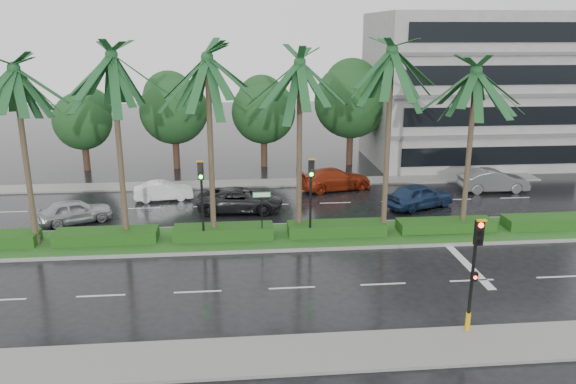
{
  "coord_description": "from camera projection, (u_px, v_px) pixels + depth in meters",
  "views": [
    {
      "loc": [
        -2.21,
        -26.86,
        10.65
      ],
      "look_at": [
        0.44,
        1.5,
        2.41
      ],
      "focal_mm": 35.0,
      "sensor_mm": 36.0,
      "label": 1
    }
  ],
  "objects": [
    {
      "name": "building",
      "position": [
        470.0,
        89.0,
        45.92
      ],
      "size": [
        16.0,
        10.0,
        12.0
      ],
      "primitive_type": "cube",
      "color": "gray",
      "rests_on": "ground"
    },
    {
      "name": "lane_markings",
      "position": [
        342.0,
        246.0,
        28.71
      ],
      "size": [
        34.0,
        13.06,
        0.01
      ],
      "color": "silver",
      "rests_on": "ground"
    },
    {
      "name": "signal_median_left",
      "position": [
        202.0,
        190.0,
        27.94
      ],
      "size": [
        0.34,
        0.42,
        4.36
      ],
      "color": "black",
      "rests_on": "median"
    },
    {
      "name": "car_red",
      "position": [
        335.0,
        179.0,
        38.73
      ],
      "size": [
        3.28,
        5.49,
        1.49
      ],
      "primitive_type": "imported",
      "rotation": [
        0.0,
        0.0,
        1.82
      ],
      "color": "maroon",
      "rests_on": "ground"
    },
    {
      "name": "signal_near",
      "position": [
        474.0,
        271.0,
        19.71
      ],
      "size": [
        0.34,
        0.45,
        4.36
      ],
      "color": "black",
      "rests_on": "near_sidewalk"
    },
    {
      "name": "far_sidewalk",
      "position": [
        268.0,
        183.0,
        40.31
      ],
      "size": [
        40.0,
        2.0,
        0.12
      ],
      "primitive_type": "cube",
      "color": "gray",
      "rests_on": "ground"
    },
    {
      "name": "median",
      "position": [
        281.0,
        237.0,
        29.78
      ],
      "size": [
        36.0,
        4.0,
        0.15
      ],
      "color": "gray",
      "rests_on": "ground"
    },
    {
      "name": "car_darkgrey",
      "position": [
        240.0,
        200.0,
        34.13
      ],
      "size": [
        2.7,
        5.3,
        1.43
      ],
      "primitive_type": "imported",
      "rotation": [
        0.0,
        0.0,
        1.51
      ],
      "color": "#242427",
      "rests_on": "ground"
    },
    {
      "name": "near_sidewalk",
      "position": [
        307.0,
        354.0,
        19.08
      ],
      "size": [
        40.0,
        2.4,
        0.12
      ],
      "primitive_type": "cube",
      "color": "gray",
      "rests_on": "ground"
    },
    {
      "name": "signal_median_right",
      "position": [
        311.0,
        187.0,
        28.44
      ],
      "size": [
        0.34,
        0.42,
        4.36
      ],
      "color": "black",
      "rests_on": "median"
    },
    {
      "name": "car_blue",
      "position": [
        419.0,
        196.0,
        34.77
      ],
      "size": [
        3.48,
        4.86,
        1.54
      ],
      "primitive_type": "imported",
      "rotation": [
        0.0,
        0.0,
        1.98
      ],
      "color": "#1A2C4E",
      "rests_on": "ground"
    },
    {
      "name": "street_sign",
      "position": [
        262.0,
        204.0,
        28.63
      ],
      "size": [
        0.95,
        0.09,
        2.6
      ],
      "color": "black",
      "rests_on": "median"
    },
    {
      "name": "palm_row",
      "position": [
        254.0,
        75.0,
        27.33
      ],
      "size": [
        26.3,
        4.2,
        10.37
      ],
      "color": "#413225",
      "rests_on": "median"
    },
    {
      "name": "car_white",
      "position": [
        164.0,
        191.0,
        36.37
      ],
      "size": [
        1.77,
        3.87,
        1.23
      ],
      "primitive_type": "imported",
      "rotation": [
        0.0,
        0.0,
        1.7
      ],
      "color": "white",
      "rests_on": "ground"
    },
    {
      "name": "hedge",
      "position": [
        281.0,
        230.0,
        29.68
      ],
      "size": [
        35.2,
        1.4,
        0.6
      ],
      "color": "#1E4012",
      "rests_on": "median"
    },
    {
      "name": "ground",
      "position": [
        282.0,
        245.0,
        28.85
      ],
      "size": [
        120.0,
        120.0,
        0.0
      ],
      "primitive_type": "plane",
      "color": "black",
      "rests_on": "ground"
    },
    {
      "name": "bg_trees",
      "position": [
        284.0,
        105.0,
        44.44
      ],
      "size": [
        32.86,
        5.92,
        8.56
      ],
      "color": "#382719",
      "rests_on": "ground"
    },
    {
      "name": "car_grey",
      "position": [
        493.0,
        181.0,
        38.26
      ],
      "size": [
        1.65,
        4.64,
        1.53
      ],
      "primitive_type": "imported",
      "rotation": [
        0.0,
        0.0,
        1.56
      ],
      "color": "#55595A",
      "rests_on": "ground"
    },
    {
      "name": "car_silver",
      "position": [
        75.0,
        211.0,
        32.03
      ],
      "size": [
        3.1,
        4.35,
        1.38
      ],
      "primitive_type": "imported",
      "rotation": [
        0.0,
        0.0,
        1.98
      ],
      "color": "#A7AAAE",
      "rests_on": "ground"
    }
  ]
}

